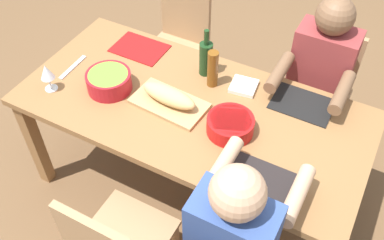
{
  "coord_description": "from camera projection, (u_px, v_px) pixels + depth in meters",
  "views": [
    {
      "loc": [
        0.79,
        -1.47,
        2.38
      ],
      "look_at": [
        0.0,
        0.0,
        0.63
      ],
      "focal_mm": 41.07,
      "sensor_mm": 36.0,
      "label": 1
    }
  ],
  "objects": [
    {
      "name": "wine_glass",
      "position": [
        47.0,
        73.0,
        2.34
      ],
      "size": [
        0.08,
        0.08,
        0.17
      ],
      "color": "silver",
      "rests_on": "dining_table"
    },
    {
      "name": "napkin_stack",
      "position": [
        244.0,
        86.0,
        2.42
      ],
      "size": [
        0.16,
        0.16,
        0.02
      ],
      "primitive_type": "cube",
      "rotation": [
        0.0,
        0.0,
        0.13
      ],
      "color": "white",
      "rests_on": "dining_table"
    },
    {
      "name": "bread_loaf",
      "position": [
        169.0,
        96.0,
        2.29
      ],
      "size": [
        0.33,
        0.13,
        0.09
      ],
      "primitive_type": "ellipsoid",
      "rotation": [
        0.0,
        0.0,
        -0.07
      ],
      "color": "tan",
      "rests_on": "cutting_board"
    },
    {
      "name": "beer_bottle",
      "position": [
        213.0,
        69.0,
        2.37
      ],
      "size": [
        0.06,
        0.06,
        0.22
      ],
      "primitive_type": "cylinder",
      "color": "brown",
      "rests_on": "dining_table"
    },
    {
      "name": "chair_far_right",
      "position": [
        319.0,
        87.0,
        2.82
      ],
      "size": [
        0.4,
        0.4,
        0.85
      ],
      "color": "#A87F56",
      "rests_on": "ground_plane"
    },
    {
      "name": "dining_table",
      "position": [
        192.0,
        116.0,
        2.4
      ],
      "size": [
        1.87,
        0.89,
        0.74
      ],
      "color": "olive",
      "rests_on": "ground_plane"
    },
    {
      "name": "ground_plane",
      "position": [
        192.0,
        186.0,
        2.87
      ],
      "size": [
        8.0,
        8.0,
        0.0
      ],
      "primitive_type": "plane",
      "color": "brown"
    },
    {
      "name": "serving_bowl_salad",
      "position": [
        109.0,
        80.0,
        2.39
      ],
      "size": [
        0.25,
        0.25,
        0.1
      ],
      "color": "#B21923",
      "rests_on": "dining_table"
    },
    {
      "name": "cutting_board",
      "position": [
        169.0,
        103.0,
        2.33
      ],
      "size": [
        0.42,
        0.25,
        0.02
      ],
      "primitive_type": "cube",
      "rotation": [
        0.0,
        0.0,
        -0.07
      ],
      "color": "tan",
      "rests_on": "dining_table"
    },
    {
      "name": "placemat_far_right",
      "position": [
        302.0,
        104.0,
        2.34
      ],
      "size": [
        0.32,
        0.23,
        0.01
      ],
      "primitive_type": "cube",
      "color": "black",
      "rests_on": "dining_table"
    },
    {
      "name": "diner_far_right",
      "position": [
        317.0,
        78.0,
        2.55
      ],
      "size": [
        0.41,
        0.53,
        1.2
      ],
      "color": "#2D2D38",
      "rests_on": "ground_plane"
    },
    {
      "name": "placemat_far_left",
      "position": [
        140.0,
        48.0,
        2.67
      ],
      "size": [
        0.32,
        0.23,
        0.01
      ],
      "primitive_type": "cube",
      "color": "maroon",
      "rests_on": "dining_table"
    },
    {
      "name": "placemat_near_right",
      "position": [
        262.0,
        182.0,
        1.99
      ],
      "size": [
        0.32,
        0.23,
        0.01
      ],
      "primitive_type": "cube",
      "color": "black",
      "rests_on": "dining_table"
    },
    {
      "name": "diner_near_right",
      "position": [
        235.0,
        239.0,
        1.84
      ],
      "size": [
        0.41,
        0.53,
        1.2
      ],
      "color": "#2D2D38",
      "rests_on": "ground_plane"
    },
    {
      "name": "wine_bottle",
      "position": [
        206.0,
        58.0,
        2.44
      ],
      "size": [
        0.08,
        0.08,
        0.29
      ],
      "color": "#193819",
      "rests_on": "dining_table"
    },
    {
      "name": "serving_bowl_greens",
      "position": [
        230.0,
        124.0,
        2.17
      ],
      "size": [
        0.24,
        0.24,
        0.09
      ],
      "color": "red",
      "rests_on": "dining_table"
    },
    {
      "name": "carving_knife",
      "position": [
        73.0,
        67.0,
        2.55
      ],
      "size": [
        0.03,
        0.23,
        0.01
      ],
      "primitive_type": "cube",
      "rotation": [
        0.0,
        0.0,
        1.6
      ],
      "color": "silver",
      "rests_on": "dining_table"
    },
    {
      "name": "chair_far_left",
      "position": [
        179.0,
        42.0,
        3.16
      ],
      "size": [
        0.4,
        0.4,
        0.85
      ],
      "color": "#A87F56",
      "rests_on": "ground_plane"
    }
  ]
}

